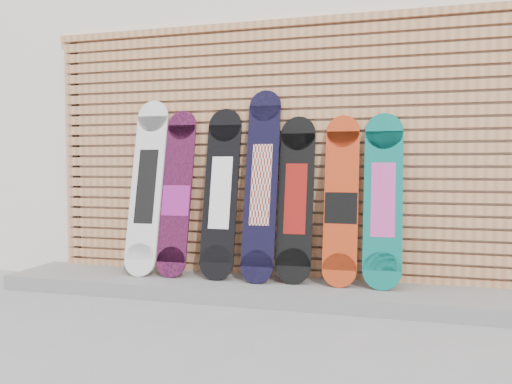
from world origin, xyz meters
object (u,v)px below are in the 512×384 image
Objects in this scene: snowboard_2 at (221,193)px; snowboard_5 at (341,201)px; snowboard_0 at (147,186)px; snowboard_6 at (383,200)px; snowboard_1 at (177,194)px; snowboard_3 at (261,185)px; snowboard_4 at (296,199)px.

snowboard_5 is (1.01, 0.01, -0.05)m from snowboard_2.
snowboard_0 is 2.01m from snowboard_6.
snowboard_2 is at bearing -179.48° from snowboard_5.
snowboard_2 reaches higher than snowboard_5.
snowboard_1 is at bearing 2.29° from snowboard_0.
snowboard_1 is 1.41m from snowboard_5.
snowboard_0 is 1.04m from snowboard_3.
snowboard_6 is at bearing -0.08° from snowboard_5.
snowboard_2 is 0.91× the size of snowboard_3.
snowboard_1 is 1.04m from snowboard_4.
snowboard_4 is at bearing 179.40° from snowboard_6.
snowboard_1 reaches higher than snowboard_4.
snowboard_0 is at bearing -179.27° from snowboard_6.
snowboard_3 is 1.17× the size of snowboard_5.
snowboard_1 is at bearing -178.81° from snowboard_4.
snowboard_4 is 0.37m from snowboard_5.
snowboard_5 is (1.41, 0.01, -0.04)m from snowboard_1.
snowboard_4 is at bearing 1.42° from snowboard_0.
snowboard_0 reaches higher than snowboard_2.
snowboard_1 is 1.06× the size of snowboard_5.
snowboard_6 is (1.73, 0.01, -0.02)m from snowboard_1.
snowboard_1 is 0.76m from snowboard_3.
snowboard_4 is 0.69m from snowboard_6.
snowboard_3 is 0.98m from snowboard_6.
snowboard_0 is 1.07× the size of snowboard_1.
snowboard_5 is at bearing 0.88° from snowboard_0.
snowboard_0 is 0.68m from snowboard_2.
snowboard_4 is at bearing 1.19° from snowboard_1.
snowboard_0 is 1.13× the size of snowboard_4.
snowboard_4 is (1.04, 0.02, -0.03)m from snowboard_1.
snowboard_6 reaches higher than snowboard_4.
snowboard_3 is at bearing -174.26° from snowboard_4.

